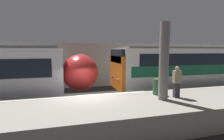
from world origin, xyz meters
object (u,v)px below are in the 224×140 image
support_pillar_near (164,62)px  train_boxy (221,68)px  trash_bin (157,87)px  person_waiting (177,81)px

support_pillar_near → train_boxy: (8.38, 4.59, -1.02)m
support_pillar_near → trash_bin: support_pillar_near is taller
train_boxy → support_pillar_near: bearing=-151.3°
trash_bin → train_boxy: bearing=24.0°
person_waiting → trash_bin: person_waiting is taller
support_pillar_near → train_boxy: bearing=28.7°
support_pillar_near → person_waiting: bearing=10.4°
support_pillar_near → trash_bin: bearing=77.5°
train_boxy → person_waiting: size_ratio=11.97×
trash_bin → person_waiting: bearing=-50.3°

